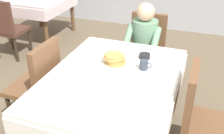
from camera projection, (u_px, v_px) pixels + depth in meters
The scene contains 16 objects.
dining_table_main at pixel (112, 84), 2.38m from camera, with size 1.12×1.52×0.74m.
chair_diner at pixel (146, 46), 3.40m from camera, with size 0.44×0.45×0.93m.
diner_person at pixel (144, 41), 3.20m from camera, with size 0.40×0.43×1.12m.
chair_left_side at pixel (39, 81), 2.67m from camera, with size 0.45×0.44×0.93m.
chair_right_side at pixel (201, 114), 2.21m from camera, with size 0.45×0.44×0.93m.
plate_breakfast at pixel (115, 64), 2.52m from camera, with size 0.28×0.28×0.02m, color white.
breakfast_stack at pixel (115, 59), 2.49m from camera, with size 0.21×0.20×0.10m.
cup_coffee at pixel (144, 65), 2.42m from camera, with size 0.11×0.08×0.08m.
bowl_butter at pixel (145, 56), 2.63m from camera, with size 0.11×0.11×0.04m, color black.
syrup_pitcher at pixel (99, 51), 2.69m from camera, with size 0.08×0.08×0.07m.
fork_left_of_plate at pixel (95, 62), 2.56m from camera, with size 0.18×0.01×0.01m, color silver.
knife_right_of_plate at pixel (134, 68), 2.45m from camera, with size 0.20×0.01×0.01m, color silver.
spoon_near_edge at pixel (98, 79), 2.29m from camera, with size 0.15×0.01×0.01m, color silver.
napkin_folded at pixel (85, 65), 2.51m from camera, with size 0.17×0.12×0.01m, color white.
background_table_far at pixel (40, 4), 4.80m from camera, with size 0.92×1.12×0.74m.
background_chair_empty at pixel (6, 26), 4.06m from camera, with size 0.44×0.45×0.93m.
Camera 1 is at (0.69, -1.90, 1.92)m, focal length 43.28 mm.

